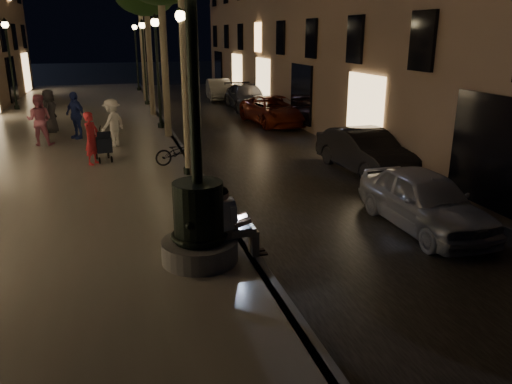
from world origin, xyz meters
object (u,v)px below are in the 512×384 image
object	(u,v)px
car_second	(365,151)
car_front	(425,200)
car_third	(275,110)
pedestrian_red	(92,138)
seated_man_laptop	(232,220)
stroller	(103,144)
lamp_curb_b	(157,57)
pedestrian_blue	(75,115)
pedestrian_dark	(50,111)
lamp_curb_a	(184,69)
lamp_left_c	(9,52)
car_fifth	(219,89)
fountain_lamppost	(198,209)
lamp_curb_d	(136,48)
bicycle	(179,152)
lamp_curb_c	(144,51)
car_rear	(247,97)
pedestrian_pink	(39,120)
pedestrian_white	(112,123)

from	to	relation	value
car_second	car_front	bearing A→B (deg)	-105.96
car_third	pedestrian_red	xyz separation A→B (m)	(-8.23, -6.53, 0.37)
seated_man_laptop	stroller	bearing A→B (deg)	105.63
lamp_curb_b	car_front	bearing A→B (deg)	-71.36
pedestrian_blue	pedestrian_dark	world-z (taller)	pedestrian_blue
lamp_curb_a	car_second	xyz separation A→B (m)	(5.50, -0.59, -2.56)
lamp_left_c	car_fifth	size ratio (longest dim) A/B	1.18
fountain_lamppost	lamp_curb_d	bearing A→B (deg)	88.66
lamp_curb_b	car_fifth	world-z (taller)	lamp_curb_b
lamp_left_c	bicycle	distance (m)	16.54
lamp_curb_c	pedestrian_dark	world-z (taller)	lamp_curb_c
car_third	car_rear	world-z (taller)	car_rear
car_front	bicycle	xyz separation A→B (m)	(-4.58, 6.54, -0.05)
lamp_left_c	bicycle	xyz separation A→B (m)	(7.00, -14.75, -2.63)
pedestrian_pink	bicycle	distance (m)	6.28
seated_man_laptop	pedestrian_dark	distance (m)	14.93
car_rear	pedestrian_dark	size ratio (longest dim) A/B	2.72
car_second	pedestrian_pink	bearing A→B (deg)	145.15
fountain_lamppost	lamp_curb_a	world-z (taller)	fountain_lamppost
fountain_lamppost	pedestrian_red	size ratio (longest dim) A/B	3.11
car_front	car_fifth	xyz separation A→B (m)	(0.39, 23.81, 0.01)
lamp_curb_d	car_second	size ratio (longest dim) A/B	1.17
lamp_curb_a	lamp_curb_b	bearing A→B (deg)	90.00
pedestrian_red	lamp_curb_d	bearing A→B (deg)	25.34
seated_man_laptop	pedestrian_blue	distance (m)	12.95
seated_man_laptop	lamp_curb_c	world-z (taller)	lamp_curb_c
car_third	pedestrian_pink	bearing A→B (deg)	-167.93
stroller	car_third	distance (m)	10.07
lamp_curb_c	lamp_curb_d	size ratio (longest dim) A/B	1.00
lamp_curb_a	car_third	world-z (taller)	lamp_curb_a
lamp_left_c	pedestrian_white	bearing A→B (deg)	-66.10
car_second	fountain_lamppost	bearing A→B (deg)	-142.62
car_second	lamp_left_c	bearing A→B (deg)	123.48
seated_man_laptop	pedestrian_white	size ratio (longest dim) A/B	0.80
lamp_curb_a	pedestrian_red	world-z (taller)	lamp_curb_a
lamp_curb_c	stroller	bearing A→B (deg)	-100.02
stroller	car_second	xyz separation A→B (m)	(7.92, -2.91, -0.10)
pedestrian_blue	pedestrian_dark	size ratio (longest dim) A/B	1.03
car_fifth	lamp_curb_c	bearing A→B (deg)	-146.93
pedestrian_blue	stroller	bearing A→B (deg)	-26.79
car_second	car_rear	size ratio (longest dim) A/B	0.84
seated_man_laptop	pedestrian_red	bearing A→B (deg)	108.26
seated_man_laptop	car_third	world-z (taller)	seated_man_laptop
lamp_curb_b	pedestrian_pink	size ratio (longest dim) A/B	2.55
car_front	car_third	bearing A→B (deg)	86.11
lamp_curb_c	car_fifth	xyz separation A→B (m)	(4.88, 2.52, -2.56)
lamp_curb_b	stroller	world-z (taller)	lamp_curb_b
lamp_curb_b	pedestrian_pink	xyz separation A→B (m)	(-4.65, -2.46, -2.09)
fountain_lamppost	pedestrian_blue	distance (m)	12.81
pedestrian_pink	pedestrian_dark	world-z (taller)	pedestrian_pink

